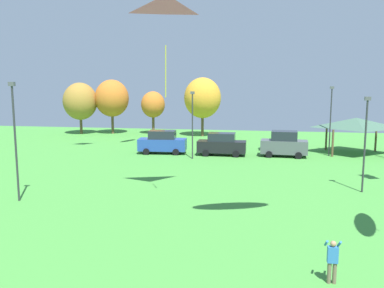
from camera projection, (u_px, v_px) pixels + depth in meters
name	position (u px, v px, depth m)	size (l,w,h in m)	color
person_standing_near_foreground	(332.00, 259.00, 14.11)	(0.52, 0.47, 1.60)	brown
kite_flying_1	(166.00, 17.00, 21.44)	(3.34, 2.70, 4.75)	#E54C93
parked_car_leftmost	(162.00, 142.00, 40.47)	(4.86, 2.29, 2.32)	#234299
parked_car_second_from_left	(222.00, 144.00, 39.44)	(4.68, 1.98, 2.20)	black
parked_car_third_from_left	(284.00, 144.00, 38.75)	(4.47, 2.31, 2.46)	#4C5156
park_pavilion	(356.00, 123.00, 40.03)	(6.36, 5.18, 3.60)	brown
light_post_0	(331.00, 117.00, 38.78)	(0.36, 0.20, 6.68)	#2D2D33
light_post_1	(192.00, 121.00, 37.30)	(0.36, 0.20, 6.22)	#2D2D33
light_post_2	(15.00, 136.00, 23.69)	(0.36, 0.20, 7.03)	#2D2D33
light_post_3	(365.00, 139.00, 25.69)	(0.36, 0.20, 6.13)	#2D2D33
treeline_tree_0	(80.00, 101.00, 55.85)	(4.65, 4.65, 7.07)	brown
treeline_tree_1	(112.00, 98.00, 56.20)	(4.66, 4.66, 7.48)	brown
treeline_tree_2	(153.00, 105.00, 55.92)	(3.28, 3.28, 5.88)	brown
treeline_tree_3	(203.00, 98.00, 53.36)	(4.85, 4.85, 7.73)	brown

